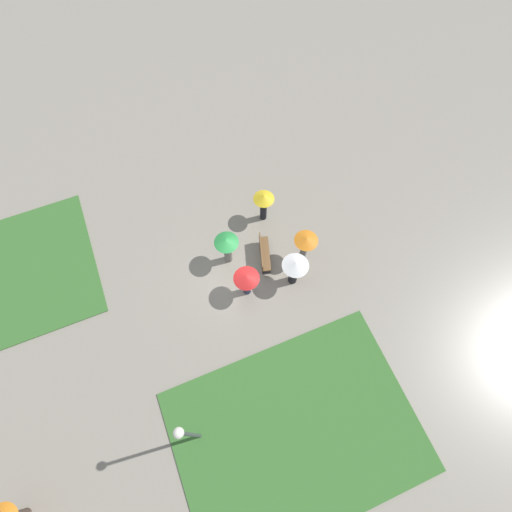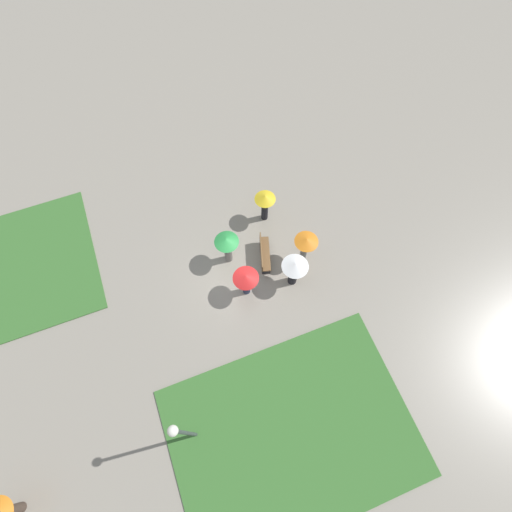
{
  "view_description": "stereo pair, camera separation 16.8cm",
  "coord_description": "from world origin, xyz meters",
  "px_view_note": "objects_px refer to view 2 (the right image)",
  "views": [
    {
      "loc": [
        -6.77,
        1.9,
        16.87
      ],
      "look_at": [
        0.11,
        -0.92,
        1.09
      ],
      "focal_mm": 28.0,
      "sensor_mm": 36.0,
      "label": 1
    },
    {
      "loc": [
        -6.83,
        1.74,
        16.87
      ],
      "look_at": [
        0.11,
        -0.92,
        1.09
      ],
      "focal_mm": 28.0,
      "sensor_mm": 36.0,
      "label": 2
    }
  ],
  "objects_px": {
    "park_bench": "(264,253)",
    "crowd_person_red": "(246,280)",
    "lamp_post": "(183,432)",
    "crowd_person_green": "(227,245)",
    "crowd_person_yellow": "(265,202)",
    "crowd_person_orange": "(306,245)",
    "crowd_person_white": "(294,269)"
  },
  "relations": [
    {
      "from": "crowd_person_yellow",
      "to": "lamp_post",
      "type": "bearing_deg",
      "value": -73.12
    },
    {
      "from": "crowd_person_orange",
      "to": "crowd_person_green",
      "type": "relative_size",
      "value": 0.97
    },
    {
      "from": "crowd_person_white",
      "to": "crowd_person_red",
      "type": "bearing_deg",
      "value": 81.09
    },
    {
      "from": "crowd_person_yellow",
      "to": "crowd_person_green",
      "type": "bearing_deg",
      "value": -94.38
    },
    {
      "from": "park_bench",
      "to": "lamp_post",
      "type": "height_order",
      "value": "lamp_post"
    },
    {
      "from": "lamp_post",
      "to": "crowd_person_green",
      "type": "distance_m",
      "value": 7.75
    },
    {
      "from": "lamp_post",
      "to": "crowd_person_yellow",
      "type": "relative_size",
      "value": 2.62
    },
    {
      "from": "crowd_person_yellow",
      "to": "crowd_person_orange",
      "type": "xyz_separation_m",
      "value": [
        -2.69,
        -0.84,
        0.04
      ]
    },
    {
      "from": "lamp_post",
      "to": "crowd_person_red",
      "type": "height_order",
      "value": "lamp_post"
    },
    {
      "from": "crowd_person_red",
      "to": "crowd_person_orange",
      "type": "relative_size",
      "value": 0.93
    },
    {
      "from": "crowd_person_yellow",
      "to": "crowd_person_white",
      "type": "bearing_deg",
      "value": -37.47
    },
    {
      "from": "park_bench",
      "to": "crowd_person_white",
      "type": "xyz_separation_m",
      "value": [
        -1.54,
        -0.78,
        0.92
      ]
    },
    {
      "from": "crowd_person_yellow",
      "to": "crowd_person_green",
      "type": "height_order",
      "value": "crowd_person_green"
    },
    {
      "from": "crowd_person_white",
      "to": "crowd_person_green",
      "type": "xyz_separation_m",
      "value": [
        2.08,
        2.3,
        0.05
      ]
    },
    {
      "from": "park_bench",
      "to": "crowd_person_orange",
      "type": "distance_m",
      "value": 2.04
    },
    {
      "from": "crowd_person_orange",
      "to": "crowd_person_green",
      "type": "xyz_separation_m",
      "value": [
        1.21,
        3.2,
        0.03
      ]
    },
    {
      "from": "crowd_person_red",
      "to": "crowd_person_white",
      "type": "bearing_deg",
      "value": -34.79
    },
    {
      "from": "crowd_person_orange",
      "to": "crowd_person_yellow",
      "type": "bearing_deg",
      "value": 47.28
    },
    {
      "from": "lamp_post",
      "to": "crowd_person_yellow",
      "type": "bearing_deg",
      "value": -36.61
    },
    {
      "from": "park_bench",
      "to": "crowd_person_yellow",
      "type": "bearing_deg",
      "value": -4.82
    },
    {
      "from": "crowd_person_white",
      "to": "crowd_person_red",
      "type": "xyz_separation_m",
      "value": [
        0.28,
        2.09,
        -0.05
      ]
    },
    {
      "from": "crowd_person_orange",
      "to": "crowd_person_red",
      "type": "bearing_deg",
      "value": 131.04
    },
    {
      "from": "lamp_post",
      "to": "crowd_person_orange",
      "type": "bearing_deg",
      "value": -51.7
    },
    {
      "from": "crowd_person_white",
      "to": "crowd_person_green",
      "type": "bearing_deg",
      "value": 46.71
    },
    {
      "from": "park_bench",
      "to": "crowd_person_green",
      "type": "bearing_deg",
      "value": 88.19
    },
    {
      "from": "crowd_person_yellow",
      "to": "crowd_person_orange",
      "type": "bearing_deg",
      "value": -19.16
    },
    {
      "from": "park_bench",
      "to": "crowd_person_red",
      "type": "distance_m",
      "value": 2.01
    },
    {
      "from": "crowd_person_yellow",
      "to": "crowd_person_green",
      "type": "xyz_separation_m",
      "value": [
        -1.48,
        2.36,
        0.06
      ]
    },
    {
      "from": "crowd_person_white",
      "to": "crowd_person_orange",
      "type": "distance_m",
      "value": 1.25
    },
    {
      "from": "crowd_person_white",
      "to": "crowd_person_red",
      "type": "height_order",
      "value": "crowd_person_white"
    },
    {
      "from": "park_bench",
      "to": "crowd_person_red",
      "type": "relative_size",
      "value": 1.01
    },
    {
      "from": "crowd_person_yellow",
      "to": "crowd_person_green",
      "type": "relative_size",
      "value": 0.95
    }
  ]
}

